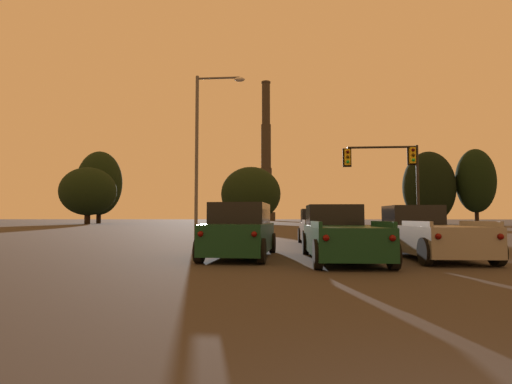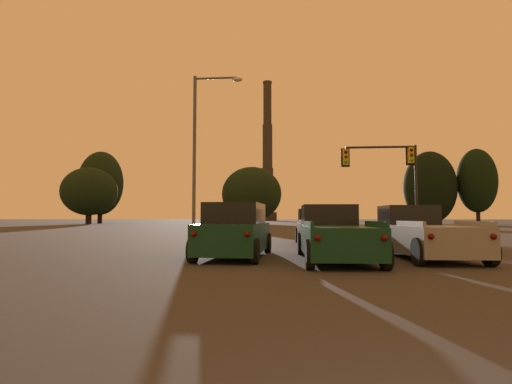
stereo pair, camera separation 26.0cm
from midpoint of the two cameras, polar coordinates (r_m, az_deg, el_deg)
name	(u,v)px [view 2 (the right image)]	position (r m, az deg, el deg)	size (l,w,h in m)	color
pickup_truck_right_lane_second	(422,234)	(15.00, 23.05, -5.52)	(2.34, 5.56, 1.82)	gray
pickup_truck_center_lane_front	(318,229)	(20.29, 9.27, -5.21)	(2.27, 5.54, 1.82)	#4C4F54
pickup_truck_center_lane_second	(334,235)	(13.30, 11.63, -6.01)	(2.33, 5.56, 1.82)	#0F3823
suv_left_lane_second	(235,231)	(13.89, -2.42, -5.59)	(2.29, 4.97, 1.86)	#0F3823
traffic_light_overhead_right	(391,167)	(27.55, 18.98, 3.34)	(4.96, 0.50, 6.08)	black
street_lamp	(201,141)	(24.13, -7.54, 7.25)	(2.98, 0.36, 9.87)	#56565B
smokestack	(267,166)	(173.58, 1.70, 3.79)	(7.92, 7.92, 61.08)	#2B2722
treeline_center_left	(252,194)	(82.55, -0.54, -0.28)	(12.33, 11.09, 11.86)	black
treeline_far_left	(430,187)	(87.35, 23.67, 0.62)	(10.17, 9.15, 14.68)	black
treeline_left_mid	(477,181)	(89.82, 29.09, 1.42)	(7.44, 6.70, 14.94)	black
treeline_right_mid	(101,183)	(98.50, -21.23, 1.18)	(10.21, 9.18, 16.59)	black
treeline_center_right	(89,191)	(91.33, -22.65, 0.07)	(11.74, 10.57, 11.96)	black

